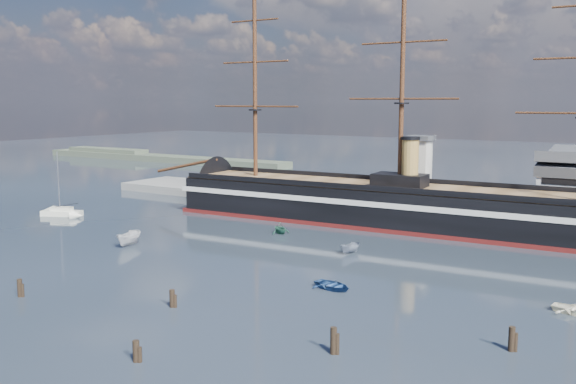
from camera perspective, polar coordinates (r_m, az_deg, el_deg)
The scene contains 16 objects.
ground at distance 110.92m, azimuth 3.95°, elevation -4.53°, with size 600.00×600.00×0.00m, color #1B242B.
quay at distance 139.81m, azimuth 14.63°, elevation -2.13°, with size 180.00×18.00×2.00m, color slate.
quay_tower at distance 137.88m, azimuth 11.62°, elevation 1.93°, with size 5.00×5.00×15.00m.
shoreline at distance 270.18m, azimuth -12.75°, elevation 3.10°, with size 120.00×10.00×4.00m.
warship at distance 127.76m, azimuth 8.30°, elevation -1.06°, with size 113.23×20.23×53.94m.
sailboat at distance 144.01m, azimuth -19.47°, elevation -1.68°, with size 8.81×5.83×13.67m.
motorboat_a at distance 111.77m, azimuth -13.95°, elevation -4.65°, with size 7.24×2.66×2.90m, color silver.
motorboat_b at distance 84.32m, azimuth 3.98°, elevation -8.62°, with size 3.38×1.35×1.58m, color navy.
motorboat_c at distance 103.60m, azimuth 5.53°, elevation -5.46°, with size 5.07×1.86×2.03m, color gray.
motorboat_d at distance 118.14m, azimuth -0.70°, elevation -3.72°, with size 6.31×2.73×2.31m, color #29644D.
motorboat_e at distance 81.86m, azimuth 24.21°, elevation -9.86°, with size 3.26×1.30×1.52m, color silver.
piling_near_left at distance 87.71m, azimuth -22.69°, elevation -8.59°, with size 0.64×0.64×2.99m, color black.
piling_near_mid at distance 63.84m, azimuth -13.32°, elevation -14.47°, with size 0.64×0.64×2.77m, color black.
piling_near_right at distance 64.11m, azimuth 4.05°, elevation -14.16°, with size 0.64×0.64×3.38m, color black.
piling_far_right at distance 68.19m, azimuth 19.21°, elevation -13.21°, with size 0.64×0.64×3.19m, color black.
piling_extra at distance 78.44m, azimuth -10.24°, elevation -10.04°, with size 0.64×0.64×2.85m, color black.
Camera 1 is at (51.10, -55.40, 24.33)m, focal length 40.00 mm.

